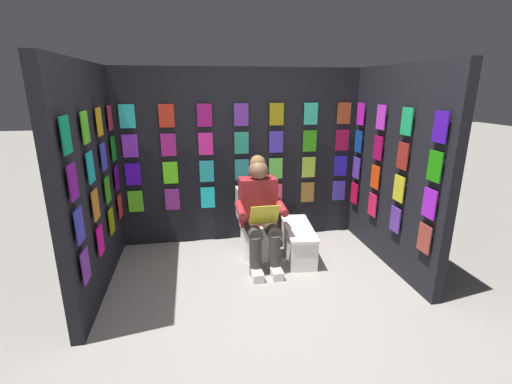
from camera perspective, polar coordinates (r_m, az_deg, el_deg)
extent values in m
plane|color=gray|center=(3.16, 2.67, -20.24)|extent=(30.00, 30.00, 0.00)
cube|color=black|center=(4.42, -2.45, 5.64)|extent=(3.03, 0.10, 2.11)
cube|color=#5ADB1F|center=(4.47, -18.69, -1.44)|extent=(0.17, 0.01, 0.26)
cube|color=#86288E|center=(4.43, -13.23, -1.17)|extent=(0.17, 0.01, 0.26)
cube|color=#1DE7EA|center=(4.42, -7.71, -0.89)|extent=(0.17, 0.01, 0.26)
cube|color=#87F234|center=(4.46, -2.23, -0.61)|extent=(0.17, 0.01, 0.26)
cube|color=#E6446C|center=(4.53, 3.12, -0.33)|extent=(0.17, 0.01, 0.26)
cube|color=olive|center=(4.65, 8.24, -0.05)|extent=(0.17, 0.01, 0.26)
cube|color=#3F39B7|center=(4.80, 13.09, 0.21)|extent=(0.17, 0.01, 0.26)
cube|color=#4E0EDF|center=(4.39, -19.08, 2.69)|extent=(0.17, 0.01, 0.26)
cube|color=#61E51A|center=(4.34, -13.52, 3.00)|extent=(0.17, 0.01, 0.26)
cube|color=#25B1B8|center=(4.34, -7.88, 3.29)|extent=(0.17, 0.01, 0.26)
cube|color=teal|center=(4.37, -2.28, 3.55)|extent=(0.17, 0.01, 0.26)
cube|color=#5ECC43|center=(4.45, 3.18, 3.76)|extent=(0.17, 0.01, 0.26)
cube|color=#A3C836|center=(4.57, 8.42, 3.94)|extent=(0.17, 0.01, 0.26)
cube|color=#291CB4|center=(4.72, 13.35, 4.07)|extent=(0.17, 0.01, 0.26)
cube|color=#942FE6|center=(4.33, -19.49, 6.95)|extent=(0.17, 0.01, 0.26)
cube|color=#AD1D82|center=(4.28, -13.81, 7.32)|extent=(0.17, 0.01, 0.26)
cube|color=#E927A1|center=(4.27, -8.05, 7.62)|extent=(0.17, 0.01, 0.26)
cube|color=teal|center=(4.31, -2.33, 7.85)|extent=(0.17, 0.01, 0.26)
cube|color=#4932C2|center=(4.39, 3.25, 7.99)|extent=(0.17, 0.01, 0.26)
cube|color=#319B14|center=(4.51, 8.59, 8.06)|extent=(0.17, 0.01, 0.26)
cube|color=#A31238|center=(4.66, 13.62, 8.06)|extent=(0.17, 0.01, 0.26)
cube|color=#28CEC6|center=(4.29, -19.92, 11.31)|extent=(0.17, 0.01, 0.26)
cube|color=red|center=(4.24, -14.13, 11.74)|extent=(0.17, 0.01, 0.26)
cube|color=#9D146E|center=(4.23, -8.24, 12.06)|extent=(0.17, 0.01, 0.26)
cube|color=#682EA4|center=(4.27, -2.38, 12.25)|extent=(0.17, 0.01, 0.26)
cube|color=#9E8C11|center=(4.35, 3.33, 12.31)|extent=(0.17, 0.01, 0.26)
cube|color=#34C69C|center=(4.47, 8.78, 12.26)|extent=(0.17, 0.01, 0.26)
cube|color=#9B471F|center=(4.62, 13.90, 12.12)|extent=(0.17, 0.01, 0.26)
cube|color=black|center=(4.05, 21.36, 3.48)|extent=(0.10, 1.79, 2.11)
cube|color=red|center=(4.74, 15.43, -0.17)|extent=(0.01, 0.17, 0.26)
cube|color=#E61D4B|center=(4.33, 18.12, -1.97)|extent=(0.01, 0.17, 0.26)
cube|color=#5932A4|center=(3.94, 21.36, -4.14)|extent=(0.01, 0.17, 0.26)
cube|color=#9C3930|center=(3.57, 25.32, -6.74)|extent=(0.01, 0.17, 0.26)
cube|color=#5631B0|center=(4.66, 15.74, 3.74)|extent=(0.01, 0.17, 0.26)
cube|color=#E83F10|center=(4.24, 18.52, 2.28)|extent=(0.01, 0.17, 0.26)
cube|color=gold|center=(3.84, 21.87, 0.50)|extent=(0.01, 0.17, 0.26)
cube|color=#9E1DD4|center=(3.46, 25.99, -1.67)|extent=(0.01, 0.17, 0.26)
cube|color=#103D93|center=(4.60, 16.06, 7.77)|extent=(0.01, 0.17, 0.26)
cube|color=#A50C4D|center=(4.18, 18.93, 6.69)|extent=(0.01, 0.17, 0.26)
cube|color=maroon|center=(3.77, 22.41, 5.35)|extent=(0.01, 0.17, 0.26)
cube|color=#1C8C0E|center=(3.38, 26.69, 3.67)|extent=(0.01, 0.17, 0.26)
cube|color=#CD1BCF|center=(4.56, 16.40, 11.88)|extent=(0.01, 0.17, 0.26)
cube|color=#CE34DE|center=(4.14, 19.36, 11.21)|extent=(0.01, 0.17, 0.26)
cube|color=#1DA761|center=(3.73, 22.98, 10.35)|extent=(0.01, 0.17, 0.26)
cube|color=#4012AF|center=(3.33, 27.43, 9.22)|extent=(0.01, 0.17, 0.26)
cube|color=black|center=(3.58, -24.98, 1.48)|extent=(0.10, 1.79, 2.11)
cube|color=#6B279C|center=(3.07, -25.59, -10.59)|extent=(0.01, 0.17, 0.26)
cube|color=#F00FA5|center=(3.49, -23.62, -7.06)|extent=(0.01, 0.17, 0.26)
cube|color=#929B08|center=(3.92, -22.10, -4.29)|extent=(0.01, 0.17, 0.26)
cube|color=red|center=(4.37, -20.90, -2.08)|extent=(0.01, 0.17, 0.26)
cube|color=#3836BB|center=(2.94, -26.39, -4.80)|extent=(0.01, 0.17, 0.26)
cube|color=orange|center=(3.38, -24.26, -1.88)|extent=(0.01, 0.17, 0.26)
cube|color=#339D1A|center=(3.83, -22.63, 0.36)|extent=(0.01, 0.17, 0.26)
cube|color=#570B93|center=(4.28, -21.35, 2.13)|extent=(0.01, 0.17, 0.26)
cube|color=#731390|center=(2.85, -27.23, 1.45)|extent=(0.01, 0.17, 0.26)
cube|color=#16ACAF|center=(3.30, -24.94, 3.60)|extent=(0.01, 0.17, 0.26)
cube|color=#3942CE|center=(3.75, -23.19, 5.22)|extent=(0.01, 0.17, 0.26)
cube|color=#128D1A|center=(4.22, -21.82, 6.49)|extent=(0.01, 0.17, 0.26)
cube|color=#0D9157|center=(2.79, -28.13, 8.04)|extent=(0.01, 0.17, 0.26)
cube|color=#50C525|center=(3.25, -25.65, 9.30)|extent=(0.01, 0.17, 0.26)
cube|color=gold|center=(3.71, -23.77, 10.24)|extent=(0.01, 0.17, 0.26)
cube|color=#A82241|center=(4.18, -22.31, 10.96)|extent=(0.01, 0.17, 0.26)
cylinder|color=white|center=(4.11, 0.18, -7.74)|extent=(0.38, 0.38, 0.40)
cylinder|color=white|center=(4.03, 0.18, -4.99)|extent=(0.41, 0.41, 0.02)
cube|color=white|center=(4.21, -0.54, -1.59)|extent=(0.38, 0.19, 0.36)
cylinder|color=white|center=(4.13, -0.30, -1.96)|extent=(0.39, 0.08, 0.39)
cube|color=maroon|center=(3.91, 0.26, -1.44)|extent=(0.41, 0.23, 0.52)
sphere|color=brown|center=(3.79, 0.36, 3.53)|extent=(0.21, 0.21, 0.21)
sphere|color=olive|center=(3.80, 0.27, 4.64)|extent=(0.17, 0.17, 0.17)
cylinder|color=#38332D|center=(3.83, 2.35, -5.74)|extent=(0.16, 0.40, 0.15)
cylinder|color=#38332D|center=(3.79, -0.60, -5.97)|extent=(0.16, 0.40, 0.15)
cylinder|color=#38332D|center=(3.77, 2.97, -9.95)|extent=(0.12, 0.12, 0.42)
cylinder|color=#38332D|center=(3.73, -0.06, -10.24)|extent=(0.12, 0.12, 0.42)
cube|color=white|center=(3.79, 3.17, -12.60)|extent=(0.12, 0.26, 0.09)
cube|color=white|center=(3.75, 0.13, -12.92)|extent=(0.12, 0.26, 0.09)
cylinder|color=maroon|center=(3.80, 4.07, -2.42)|extent=(0.09, 0.31, 0.13)
cylinder|color=maroon|center=(3.71, -2.49, -2.87)|extent=(0.09, 0.31, 0.13)
cube|color=gold|center=(3.61, 1.37, -3.70)|extent=(0.30, 0.14, 0.23)
cube|color=white|center=(4.17, 6.79, -8.05)|extent=(0.37, 0.80, 0.33)
cube|color=white|center=(4.09, 6.87, -5.76)|extent=(0.39, 0.83, 0.03)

